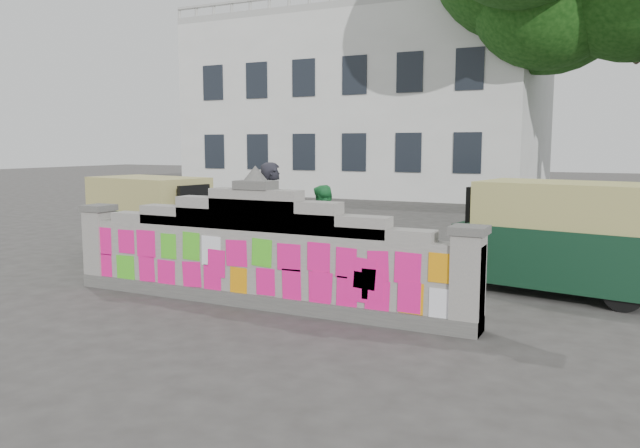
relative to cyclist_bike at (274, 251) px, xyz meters
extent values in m
plane|color=#383533|center=(0.63, -1.55, -0.52)|extent=(100.00, 100.00, 0.00)
cube|color=#4C4C49|center=(0.63, -1.55, -0.42)|extent=(6.40, 0.42, 0.20)
cube|color=gray|center=(0.63, -1.55, 0.08)|extent=(6.40, 0.32, 1.00)
cube|color=gray|center=(0.63, -1.55, 0.65)|extent=(5.20, 0.32, 0.14)
cube|color=gray|center=(0.63, -1.55, 0.72)|extent=(4.00, 0.32, 0.28)
cube|color=gray|center=(0.63, -1.55, 0.80)|extent=(2.60, 0.32, 0.44)
cube|color=gray|center=(0.63, -1.55, 0.87)|extent=(1.40, 0.32, 0.58)
cube|color=#4C4C49|center=(0.63, -1.55, 1.22)|extent=(0.55, 0.36, 0.12)
cone|color=#4C4C49|center=(0.63, -1.55, 1.38)|extent=(0.36, 0.36, 0.22)
cube|color=gray|center=(-2.39, -1.55, 0.10)|extent=(0.36, 0.40, 1.24)
cube|color=#4C4C49|center=(-2.39, -1.55, 0.76)|extent=(0.44, 0.44, 0.10)
cube|color=gray|center=(3.65, -1.55, 0.10)|extent=(0.36, 0.40, 1.24)
cube|color=#4C4C49|center=(3.65, -1.55, 0.76)|extent=(0.44, 0.44, 0.10)
cube|color=silver|center=(-6.37, 20.45, 3.48)|extent=(16.00, 10.00, 8.00)
imported|color=black|center=(0.00, 0.00, 0.00)|extent=(2.09, 1.22, 1.04)
imported|color=black|center=(0.00, 0.00, 0.36)|extent=(0.59, 0.74, 1.76)
imported|color=#279045|center=(0.45, 0.92, 0.28)|extent=(0.61, 0.78, 1.59)
cube|color=black|center=(-3.37, 0.74, 0.07)|extent=(2.76, 1.80, 0.85)
cube|color=tan|center=(-3.37, 0.74, 0.81)|extent=(2.54, 1.71, 0.64)
cube|color=black|center=(-2.05, 0.52, 0.07)|extent=(0.65, 0.83, 0.75)
cube|color=black|center=(-2.05, 0.52, 0.71)|extent=(0.21, 0.75, 0.64)
cylinder|color=black|center=(-1.95, 0.50, -0.25)|extent=(0.55, 0.22, 0.53)
cylinder|color=black|center=(-4.41, 0.33, -0.25)|extent=(0.55, 0.22, 0.53)
cylinder|color=black|center=(-4.22, 1.48, -0.25)|extent=(0.55, 0.22, 0.53)
cube|color=#113420|center=(4.47, 1.20, 0.10)|extent=(2.89, 1.89, 0.89)
cube|color=tan|center=(4.47, 1.20, 0.88)|extent=(2.66, 1.80, 0.67)
cube|color=#113420|center=(3.09, 1.44, 0.10)|extent=(0.69, 0.87, 0.78)
cube|color=black|center=(3.09, 1.44, 0.77)|extent=(0.22, 0.79, 0.67)
cylinder|color=black|center=(2.98, 1.46, -0.24)|extent=(0.57, 0.23, 0.56)
cylinder|color=black|center=(5.57, 1.64, -0.24)|extent=(0.57, 0.23, 0.56)
cylinder|color=black|center=(5.36, 0.42, -0.24)|extent=(0.57, 0.23, 0.56)
camera|label=1|loc=(5.33, -8.99, 1.77)|focal=35.00mm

